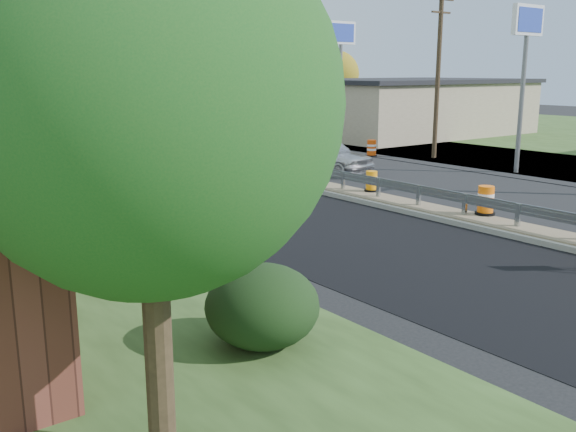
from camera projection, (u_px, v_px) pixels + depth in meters
ground at (418, 211)px, 22.92m from camera, size 140.00×140.00×0.00m
milled_overlay at (176, 185)px, 28.08m from camera, size 7.20×120.00×0.01m
median at (284, 179)px, 29.10m from camera, size 1.60×55.00×0.23m
guardrail at (271, 163)px, 29.74m from camera, size 0.10×46.15×0.72m
retail_building_near at (405, 106)px, 50.35m from camera, size 18.50×12.50×4.27m
pylon_sign_south at (527, 36)px, 30.01m from camera, size 2.20×0.30×7.90m
pylon_sign_mid at (341, 45)px, 40.09m from camera, size 2.20×0.30×7.90m
pylon_sign_north at (223, 50)px, 50.96m from camera, size 2.20×0.30×7.90m
utility_pole_smid at (438, 70)px, 35.60m from camera, size 1.90×0.26×9.40m
utility_pole_nmid at (278, 70)px, 47.23m from camera, size 1.90×0.26×9.40m
utility_pole_north at (181, 70)px, 58.87m from camera, size 1.90×0.26×9.40m
hedge_south at (262, 305)px, 11.60m from camera, size 2.09×2.09×1.52m
hedge_mid at (108, 241)px, 15.96m from camera, size 2.09×2.09×1.52m
hedge_north at (51, 201)px, 20.91m from camera, size 2.09×2.09×1.52m
tree_near_green at (147, 103)px, 7.43m from camera, size 4.62×4.62×6.86m
tree_far_yellow at (336, 74)px, 63.64m from camera, size 4.62×4.62×6.86m
barrel_median_near at (486, 201)px, 21.22m from camera, size 0.65×0.65×0.96m
barrel_median_mid at (371, 182)px, 25.34m from camera, size 0.55×0.55×0.81m
barrel_median_far at (193, 149)px, 35.66m from camera, size 0.57×0.57×0.84m
barrel_shoulder_near at (372, 149)px, 37.34m from camera, size 0.66×0.66×0.96m
barrel_shoulder_mid at (317, 143)px, 40.77m from camera, size 0.59×0.59×0.87m
barrel_shoulder_far at (204, 127)px, 52.00m from camera, size 0.55×0.55×0.81m
car_silver at (326, 155)px, 31.50m from camera, size 2.70×5.28×1.72m
car_dark_mid at (228, 136)px, 41.25m from camera, size 2.37×5.12×1.63m
car_dark_far at (159, 126)px, 49.72m from camera, size 2.30×4.84×1.36m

